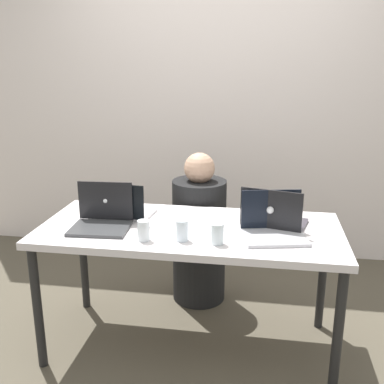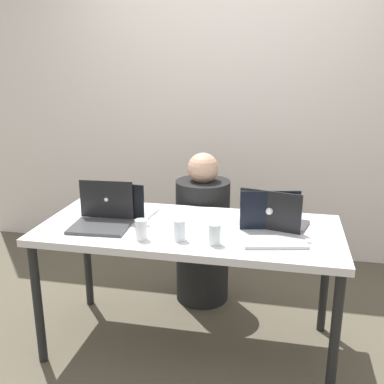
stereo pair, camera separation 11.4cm
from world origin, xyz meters
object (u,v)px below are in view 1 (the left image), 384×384
(person_at_center, at_px, (199,236))
(laptop_front_right, at_px, (273,227))
(laptop_front_left, at_px, (102,218))
(water_glass_left, at_px, (144,232))
(laptop_back_left, at_px, (120,209))
(laptop_back_right, at_px, (274,218))
(water_glass_right, at_px, (217,235))
(water_glass_center, at_px, (182,232))

(person_at_center, height_order, laptop_front_right, person_at_center)
(laptop_front_left, bearing_deg, water_glass_left, -31.27)
(laptop_back_left, xyz_separation_m, laptop_front_left, (-0.04, -0.19, 0.00))
(laptop_back_right, bearing_deg, water_glass_right, 60.37)
(water_glass_center, bearing_deg, laptop_front_right, 15.96)
(laptop_front_left, bearing_deg, laptop_front_right, -2.45)
(water_glass_left, height_order, water_glass_center, water_glass_center)
(laptop_front_right, distance_m, water_glass_center, 0.48)
(person_at_center, distance_m, laptop_back_right, 0.77)
(laptop_front_right, xyz_separation_m, water_glass_left, (-0.65, -0.16, -0.00))
(water_glass_right, xyz_separation_m, water_glass_center, (-0.18, 0.02, 0.00))
(laptop_front_right, relative_size, water_glass_center, 3.31)
(water_glass_center, bearing_deg, water_glass_left, -171.21)
(laptop_back_left, height_order, laptop_front_right, laptop_front_right)
(person_at_center, bearing_deg, laptop_front_left, 58.00)
(water_glass_left, xyz_separation_m, water_glass_center, (0.19, 0.03, 0.00))
(laptop_back_left, distance_m, water_glass_center, 0.53)
(laptop_back_left, distance_m, laptop_front_right, 0.91)
(laptop_back_right, xyz_separation_m, laptop_back_left, (-0.89, 0.03, -0.00))
(water_glass_left, xyz_separation_m, water_glass_right, (0.38, 0.01, 0.00))
(water_glass_left, bearing_deg, person_at_center, 77.93)
(laptop_back_right, distance_m, water_glass_right, 0.41)
(laptop_back_right, relative_size, water_glass_center, 3.51)
(laptop_back_right, height_order, laptop_front_right, laptop_back_right)
(person_at_center, xyz_separation_m, water_glass_left, (-0.17, -0.80, 0.33))
(person_at_center, height_order, water_glass_left, person_at_center)
(laptop_front_left, relative_size, water_glass_center, 2.97)
(person_at_center, xyz_separation_m, laptop_front_left, (-0.45, -0.65, 0.34))
(person_at_center, bearing_deg, laptop_back_left, 51.27)
(person_at_center, distance_m, water_glass_right, 0.88)
(laptop_front_right, xyz_separation_m, water_glass_right, (-0.28, -0.15, -0.00))
(person_at_center, distance_m, water_glass_center, 0.84)
(laptop_back_left, relative_size, water_glass_right, 3.53)
(water_glass_left, bearing_deg, laptop_back_left, 124.66)
(person_at_center, height_order, water_glass_center, person_at_center)
(laptop_back_left, relative_size, water_glass_left, 3.55)
(laptop_front_left, relative_size, water_glass_left, 3.03)
(person_at_center, relative_size, water_glass_center, 9.68)
(person_at_center, bearing_deg, laptop_back_right, 137.00)
(water_glass_right, bearing_deg, laptop_front_left, 168.64)
(water_glass_left, bearing_deg, laptop_back_right, 25.08)
(laptop_front_right, relative_size, water_glass_right, 3.37)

